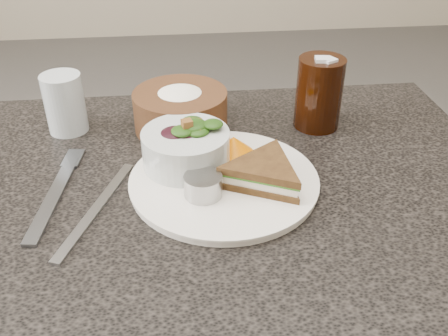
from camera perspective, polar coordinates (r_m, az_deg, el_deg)
name	(u,v)px	position (r m, az deg, el deg)	size (l,w,h in m)	color
dinner_plate	(224,181)	(0.75, 0.00, -1.52)	(0.28, 0.28, 0.01)	silver
sandwich	(264,173)	(0.73, 4.61, -0.60)	(0.14, 0.14, 0.04)	#4B3216
salad_bowl	(186,142)	(0.76, -4.41, 2.93)	(0.14, 0.14, 0.08)	#B6BEBB
dressing_ramekin	(203,186)	(0.71, -2.41, -2.04)	(0.05, 0.05, 0.03)	#979797
orange_wedge	(233,145)	(0.80, 1.09, 2.61)	(0.07, 0.07, 0.03)	orange
fork	(54,197)	(0.77, -18.90, -3.15)	(0.02, 0.21, 0.01)	gray
knife	(97,208)	(0.73, -14.35, -4.50)	(0.01, 0.23, 0.00)	#9B9C9E
bread_basket	(180,104)	(0.89, -5.02, 7.29)	(0.17, 0.17, 0.09)	brown
cola_glass	(319,90)	(0.90, 10.84, 8.74)	(0.08, 0.08, 0.14)	black
water_glass	(65,103)	(0.92, -17.75, 7.05)	(0.07, 0.07, 0.11)	#AFB9BE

